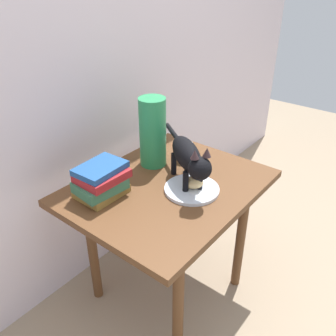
% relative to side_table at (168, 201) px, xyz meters
% --- Properties ---
extents(ground_plane, '(6.00, 6.00, 0.00)m').
position_rel_side_table_xyz_m(ground_plane, '(0.00, 0.00, -0.53)').
color(ground_plane, gray).
extents(back_panel, '(4.00, 0.04, 2.20)m').
position_rel_side_table_xyz_m(back_panel, '(0.00, 0.44, 0.57)').
color(back_panel, silver).
rests_on(back_panel, ground).
extents(side_table, '(0.81, 0.65, 0.62)m').
position_rel_side_table_xyz_m(side_table, '(0.00, 0.00, 0.00)').
color(side_table, brown).
rests_on(side_table, ground).
extents(plate, '(0.22, 0.22, 0.01)m').
position_rel_side_table_xyz_m(plate, '(0.02, -0.10, 0.09)').
color(plate, silver).
rests_on(plate, side_table).
extents(bread_roll, '(0.10, 0.10, 0.05)m').
position_rel_side_table_xyz_m(bread_roll, '(0.03, -0.11, 0.12)').
color(bread_roll, '#E0BC7A').
rests_on(bread_roll, plate).
extents(cat, '(0.30, 0.41, 0.23)m').
position_rel_side_table_xyz_m(cat, '(0.05, -0.07, 0.22)').
color(cat, black).
rests_on(cat, side_table).
extents(book_stack, '(0.21, 0.16, 0.13)m').
position_rel_side_table_xyz_m(book_stack, '(-0.22, 0.15, 0.15)').
color(book_stack, olive).
rests_on(book_stack, side_table).
extents(green_vase, '(0.12, 0.12, 0.31)m').
position_rel_side_table_xyz_m(green_vase, '(0.10, 0.17, 0.24)').
color(green_vase, '#288C51').
rests_on(green_vase, side_table).
extents(candle_jar, '(0.07, 0.07, 0.08)m').
position_rel_side_table_xyz_m(candle_jar, '(0.22, 0.07, 0.12)').
color(candle_jar, silver).
rests_on(candle_jar, side_table).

